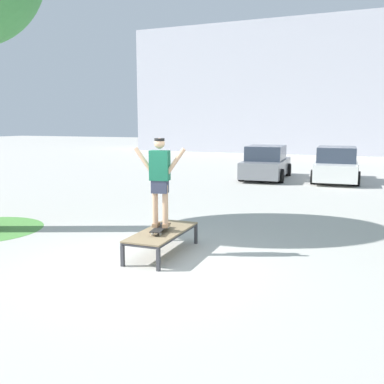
% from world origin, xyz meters
% --- Properties ---
extents(ground_plane, '(120.00, 120.00, 0.00)m').
position_xyz_m(ground_plane, '(0.00, 0.00, 0.00)').
color(ground_plane, '#B7B5AD').
extents(building_facade, '(35.54, 4.00, 10.63)m').
position_xyz_m(building_facade, '(1.36, 30.84, 5.31)').
color(building_facade, silver).
rests_on(building_facade, ground).
extents(skate_box, '(0.81, 1.92, 0.46)m').
position_xyz_m(skate_box, '(-0.01, 0.81, 0.41)').
color(skate_box, '#38383D').
rests_on(skate_box, ground).
extents(skateboard, '(0.34, 0.82, 0.09)m').
position_xyz_m(skateboard, '(-0.01, 0.73, 0.54)').
color(skateboard, black).
rests_on(skateboard, skate_box).
extents(skater, '(1.00, 0.34, 1.69)m').
position_xyz_m(skater, '(-0.01, 0.73, 1.53)').
color(skater, tan).
rests_on(skater, skateboard).
extents(car_grey, '(2.11, 4.30, 1.50)m').
position_xyz_m(car_grey, '(-0.80, 12.99, 0.69)').
color(car_grey, slate).
rests_on(car_grey, ground).
extents(car_white, '(2.10, 4.29, 1.50)m').
position_xyz_m(car_white, '(2.22, 13.27, 0.69)').
color(car_white, silver).
rests_on(car_white, ground).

